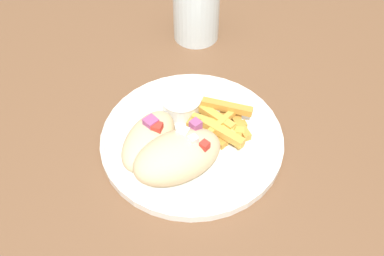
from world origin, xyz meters
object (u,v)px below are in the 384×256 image
at_px(pita_sandwich_far, 149,140).
at_px(water_glass, 196,13).
at_px(sauce_ramekin, 182,102).
at_px(pita_sandwich_near, 178,156).
at_px(plate, 192,138).
at_px(fries_pile, 221,125).

xyz_separation_m(pita_sandwich_far, water_glass, (0.26, 0.16, 0.01)).
bearing_deg(sauce_ramekin, pita_sandwich_near, -136.37).
bearing_deg(water_glass, pita_sandwich_far, -147.61).
distance_m(plate, water_glass, 0.28).
distance_m(pita_sandwich_near, sauce_ramekin, 0.12).
bearing_deg(plate, sauce_ramekin, 61.10).
bearing_deg(sauce_ramekin, water_glass, 39.51).
xyz_separation_m(fries_pile, sauce_ramekin, (-0.01, 0.07, 0.01)).
relative_size(pita_sandwich_far, fries_pile, 1.15).
distance_m(pita_sandwich_near, pita_sandwich_far, 0.06).
bearing_deg(pita_sandwich_near, plate, 42.53).
xyz_separation_m(plate, pita_sandwich_far, (-0.06, 0.03, 0.03)).
relative_size(pita_sandwich_near, fries_pile, 1.28).
relative_size(plate, water_glass, 2.48).
distance_m(plate, fries_pile, 0.05).
xyz_separation_m(pita_sandwich_near, fries_pile, (0.10, 0.01, -0.02)).
distance_m(pita_sandwich_near, water_glass, 0.33).
distance_m(pita_sandwich_far, sauce_ramekin, 0.10).
bearing_deg(plate, pita_sandwich_near, -152.38).
relative_size(plate, fries_pile, 2.43).
bearing_deg(sauce_ramekin, plate, -118.90).
bearing_deg(fries_pile, pita_sandwich_far, 155.64).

